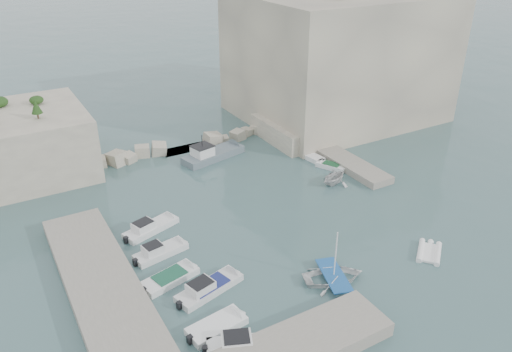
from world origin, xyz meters
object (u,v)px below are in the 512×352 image
motorboat_e (217,329)px  motorboat_d (210,291)px  motorboat_a (151,230)px  motorboat_b (161,255)px  tender_east_d (301,151)px  motorboat_c (170,281)px  work_boat (213,158)px  tender_east_b (331,168)px  tender_east_a (334,183)px  motorboat_f (250,350)px  rowboat (333,280)px  inflatable_dinghy (429,254)px  tender_east_c (310,158)px

motorboat_e → motorboat_d: bearing=63.9°
motorboat_a → motorboat_b: size_ratio=1.14×
tender_east_d → motorboat_e: bearing=136.6°
motorboat_c → motorboat_e: (0.90, -6.57, 0.00)m
tender_east_d → work_boat: size_ratio=0.48×
work_boat → tender_east_b: bearing=-54.6°
motorboat_e → tender_east_b: same height
motorboat_a → tender_east_b: 22.45m
tender_east_d → motorboat_b: bearing=119.6°
tender_east_a → motorboat_f: bearing=112.8°
motorboat_c → rowboat: bearing=-43.6°
motorboat_d → tender_east_b: motorboat_d is taller
motorboat_f → rowboat: motorboat_f is taller
motorboat_e → rowboat: (10.35, 0.19, 0.00)m
motorboat_e → rowboat: bearing=-6.8°
motorboat_c → motorboat_f: size_ratio=0.81×
motorboat_f → tender_east_a: size_ratio=1.71×
motorboat_c → tender_east_d: 27.97m
motorboat_a → tender_east_d: 23.45m
motorboat_a → motorboat_e: size_ratio=1.27×
motorboat_c → tender_east_a: (21.46, 6.67, 0.00)m
motorboat_c → motorboat_e: same height
motorboat_a → rowboat: motorboat_a is taller
work_boat → tender_east_d: bearing=-32.2°
rowboat → motorboat_b: bearing=63.8°
motorboat_a → tender_east_a: bearing=-21.1°
tender_east_d → inflatable_dinghy: bearing=175.1°
motorboat_b → tender_east_b: 23.69m
tender_east_d → motorboat_c: bearing=125.7°
motorboat_d → work_boat: work_boat is taller
motorboat_a → rowboat: bearing=-72.6°
rowboat → tender_east_c: bearing=-13.6°
motorboat_c → work_boat: (12.98, 19.14, 0.00)m
motorboat_a → motorboat_f: bearing=-105.6°
tender_east_c → motorboat_d: bearing=119.6°
motorboat_b → tender_east_d: size_ratio=1.24×
motorboat_b → tender_east_c: 24.35m
tender_east_a → tender_east_b: bearing=-50.0°
motorboat_f → tender_east_d: tender_east_d is taller
motorboat_c → tender_east_b: same height
tender_east_a → motorboat_e: bearing=106.2°
motorboat_e → motorboat_b: bearing=83.7°
motorboat_e → work_boat: bearing=57.0°
rowboat → tender_east_c: 22.91m
motorboat_e → inflatable_dinghy: size_ratio=1.26×
motorboat_b → tender_east_a: size_ratio=1.39×
motorboat_b → motorboat_c: size_ratio=1.00×
motorboat_f → work_boat: work_boat is taller
rowboat → tender_east_d: (12.01, 21.93, 0.00)m
tender_east_a → tender_east_b: 3.73m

